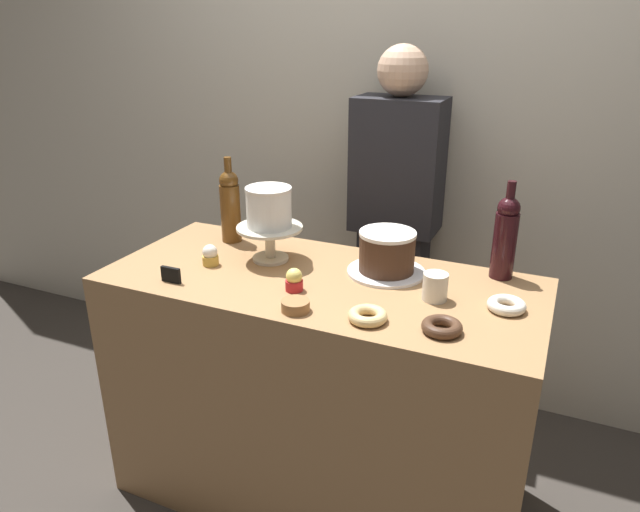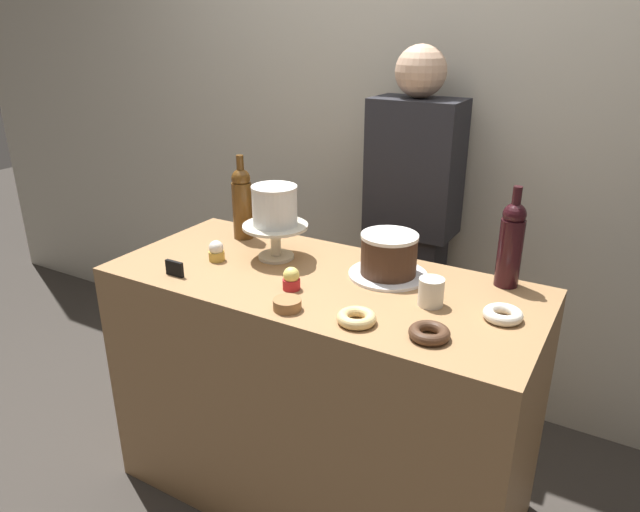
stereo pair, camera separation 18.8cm
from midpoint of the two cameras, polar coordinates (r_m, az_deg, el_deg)
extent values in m
plane|color=#38332D|center=(2.41, 2.40, -21.93)|extent=(12.00, 12.00, 0.00)
cube|color=#BCB7A8|center=(2.59, 12.40, 13.20)|extent=(6.00, 0.05, 2.60)
cube|color=#997047|center=(2.13, 2.59, -13.27)|extent=(1.44, 0.64, 0.89)
cylinder|color=beige|center=(2.07, -1.75, -0.08)|extent=(0.13, 0.13, 0.01)
cylinder|color=beige|center=(2.05, -1.77, 1.42)|extent=(0.04, 0.04, 0.10)
cylinder|color=beige|center=(2.03, -1.78, 2.92)|extent=(0.23, 0.23, 0.01)
cylinder|color=white|center=(2.01, -1.81, 4.76)|extent=(0.16, 0.16, 0.13)
cylinder|color=white|center=(1.99, -1.83, 6.68)|extent=(0.16, 0.16, 0.01)
cylinder|color=white|center=(1.95, 9.44, -1.86)|extent=(0.26, 0.26, 0.01)
cylinder|color=#3D2619|center=(1.92, 9.56, -0.02)|extent=(0.18, 0.18, 0.12)
cylinder|color=white|center=(1.90, 9.69, 1.89)|extent=(0.19, 0.19, 0.01)
cylinder|color=black|center=(1.94, 20.79, 0.22)|extent=(0.08, 0.08, 0.22)
sphere|color=black|center=(1.90, 21.30, 3.77)|extent=(0.07, 0.07, 0.07)
cylinder|color=black|center=(1.89, 21.51, 5.23)|extent=(0.03, 0.03, 0.08)
cylinder|color=#5B3814|center=(2.24, -5.26, 4.43)|extent=(0.08, 0.08, 0.22)
sphere|color=#5B3814|center=(2.21, -5.38, 7.57)|extent=(0.07, 0.07, 0.07)
cylinder|color=#5B3814|center=(2.20, -5.42, 8.85)|extent=(0.03, 0.03, 0.08)
cylinder|color=red|center=(1.83, 0.11, -2.84)|extent=(0.06, 0.06, 0.03)
sphere|color=#EFDB6B|center=(1.81, 0.11, -1.95)|extent=(0.05, 0.05, 0.05)
cylinder|color=gold|center=(2.06, -7.56, -0.05)|extent=(0.06, 0.06, 0.03)
sphere|color=white|center=(2.05, -7.61, 0.76)|extent=(0.05, 0.05, 0.05)
torus|color=#472D1E|center=(1.60, 14.04, -7.43)|extent=(0.11, 0.11, 0.03)
torus|color=#E0C17F|center=(1.64, 6.92, -6.14)|extent=(0.11, 0.11, 0.03)
torus|color=silver|center=(1.75, 20.50, -5.47)|extent=(0.11, 0.11, 0.03)
cylinder|color=olive|center=(1.70, -0.08, -5.17)|extent=(0.08, 0.08, 0.01)
cylinder|color=olive|center=(1.70, -0.08, -4.84)|extent=(0.08, 0.08, 0.01)
cylinder|color=olive|center=(1.69, -0.08, -4.51)|extent=(0.08, 0.08, 0.01)
cube|color=black|center=(1.96, -11.46, -1.26)|extent=(0.07, 0.01, 0.05)
cylinder|color=silver|center=(1.76, 13.86, -3.53)|extent=(0.08, 0.08, 0.08)
cube|color=black|center=(2.67, 10.39, -6.26)|extent=(0.28, 0.18, 0.85)
cube|color=#232328|center=(2.43, 11.52, 8.47)|extent=(0.36, 0.22, 0.55)
sphere|color=tan|center=(2.37, 12.23, 17.30)|extent=(0.20, 0.20, 0.20)
camera|label=1|loc=(0.09, -87.14, 1.16)|focal=32.59mm
camera|label=2|loc=(0.09, 92.86, -1.16)|focal=32.59mm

